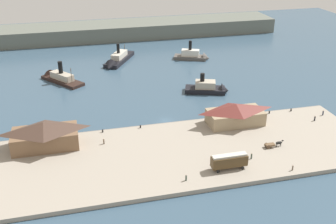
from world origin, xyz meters
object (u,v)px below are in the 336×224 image
at_px(horse_cart, 273,144).
at_px(ferry_departing_north, 210,88).
at_px(pedestrian_standing_center, 251,156).
at_px(ferry_moored_east, 194,56).
at_px(ferry_shed_central_terminal, 235,114).
at_px(mooring_post_west, 140,127).
at_px(ferry_mid_harbor, 117,60).
at_px(street_tram, 229,160).
at_px(pedestrian_near_east_shed, 323,113).
at_px(mooring_post_center_west, 103,131).
at_px(pedestrian_near_cart, 293,168).
at_px(pedestrian_walking_east, 315,118).
at_px(pedestrian_at_waters_edge, 186,178).
at_px(ferry_moored_west, 58,77).
at_px(mooring_post_east, 269,112).
at_px(mooring_post_center_east, 291,110).
at_px(ferry_shed_customs_shed, 45,134).
at_px(pedestrian_near_west_shed, 104,141).

distance_m(horse_cart, ferry_departing_north, 45.75).
xyz_separation_m(pedestrian_standing_center, ferry_moored_east, (12.24, 90.91, -0.42)).
xyz_separation_m(ferry_shed_central_terminal, mooring_post_west, (-29.78, 4.27, -2.99)).
bearing_deg(mooring_post_west, ferry_mid_harbor, 88.73).
bearing_deg(street_tram, mooring_post_west, 123.02).
bearing_deg(pedestrian_near_east_shed, horse_cart, -149.90).
bearing_deg(ferry_shed_central_terminal, mooring_post_center_west, 174.19).
xyz_separation_m(pedestrian_near_cart, ferry_departing_north, (-2.32, 57.67, -0.26)).
bearing_deg(pedestrian_walking_east, horse_cart, -150.13).
relative_size(pedestrian_at_waters_edge, pedestrian_walking_east, 0.97).
height_order(ferry_shed_central_terminal, pedestrian_standing_center, ferry_shed_central_terminal).
xyz_separation_m(pedestrian_at_waters_edge, ferry_moored_west, (-31.14, 82.62, -0.61)).
height_order(street_tram, mooring_post_west, street_tram).
relative_size(ferry_shed_central_terminal, mooring_post_west, 19.76).
bearing_deg(mooring_post_east, pedestrian_near_cart, -107.02).
distance_m(horse_cart, ferry_moored_east, 86.65).
xyz_separation_m(pedestrian_standing_center, ferry_departing_north, (5.67, 49.98, -0.37)).
bearing_deg(pedestrian_near_cart, pedestrian_near_east_shed, 45.42).
height_order(horse_cart, mooring_post_center_west, horse_cart).
bearing_deg(pedestrian_near_cart, mooring_post_center_east, 61.01).
height_order(pedestrian_at_waters_edge, pedestrian_walking_east, pedestrian_walking_east).
distance_m(ferry_moored_west, ferry_moored_east, 64.88).
bearing_deg(mooring_post_center_east, ferry_shed_central_terminal, -169.78).
bearing_deg(ferry_shed_customs_shed, street_tram, -26.69).
height_order(horse_cart, ferry_mid_harbor, ferry_mid_harbor).
height_order(pedestrian_near_west_shed, mooring_post_west, pedestrian_near_west_shed).
xyz_separation_m(pedestrian_near_west_shed, mooring_post_center_east, (64.02, 7.01, -0.35)).
xyz_separation_m(ferry_shed_central_terminal, pedestrian_walking_east, (25.84, -4.42, -2.64)).
bearing_deg(mooring_post_center_east, pedestrian_near_east_shed, -31.97).
bearing_deg(pedestrian_near_east_shed, ferry_moored_east, 107.38).
xyz_separation_m(ferry_shed_customs_shed, mooring_post_center_east, (80.14, 4.42, -3.49)).
distance_m(mooring_post_center_west, ferry_mid_harbor, 69.99).
bearing_deg(street_tram, pedestrian_at_waters_edge, -168.80).
relative_size(pedestrian_walking_east, pedestrian_near_east_shed, 0.99).
bearing_deg(pedestrian_near_west_shed, ferry_departing_north, 36.41).
xyz_separation_m(ferry_shed_central_terminal, horse_cart, (4.94, -16.43, -2.51)).
distance_m(pedestrian_standing_center, pedestrian_near_east_shed, 39.69).
relative_size(horse_cart, mooring_post_center_east, 6.25).
bearing_deg(mooring_post_west, mooring_post_center_east, -0.30).
bearing_deg(ferry_shed_central_terminal, mooring_post_east, 16.22).
bearing_deg(ferry_shed_customs_shed, pedestrian_at_waters_edge, -37.04).
xyz_separation_m(ferry_shed_customs_shed, pedestrian_standing_center, (54.17, -20.34, -3.13)).
bearing_deg(mooring_post_center_west, ferry_mid_harbor, 79.08).
xyz_separation_m(ferry_shed_central_terminal, ferry_mid_harbor, (-28.26, 72.95, -3.20)).
relative_size(ferry_shed_central_terminal, pedestrian_standing_center, 10.10).
distance_m(pedestrian_near_cart, mooring_post_center_east, 37.11).
bearing_deg(ferry_moored_west, pedestrian_at_waters_edge, -69.35).
bearing_deg(street_tram, mooring_post_center_west, 136.94).
relative_size(mooring_post_center_west, ferry_moored_east, 0.05).
bearing_deg(ferry_moored_east, pedestrian_near_cart, -92.47).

